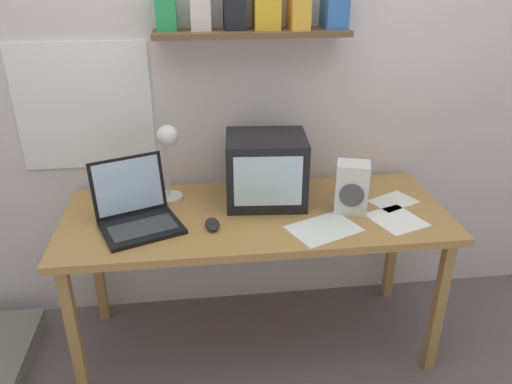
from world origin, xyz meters
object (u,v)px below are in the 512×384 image
(space_heater, at_px, (352,188))
(desk_lamp, at_px, (168,152))
(computer_mouse, at_px, (212,224))
(loose_paper_near_monitor, at_px, (397,220))
(crt_monitor, at_px, (266,169))
(laptop, at_px, (136,209))
(loose_paper_near_laptop, at_px, (324,229))
(corner_desk, at_px, (256,225))
(juice_glass, at_px, (348,182))
(open_notebook, at_px, (393,202))

(space_heater, bearing_deg, desk_lamp, -176.60)
(computer_mouse, xyz_separation_m, loose_paper_near_monitor, (0.79, -0.03, -0.01))
(crt_monitor, bearing_deg, space_heater, -17.95)
(laptop, xyz_separation_m, loose_paper_near_monitor, (1.11, -0.11, -0.07))
(desk_lamp, distance_m, loose_paper_near_laptop, 0.76)
(corner_desk, distance_m, juice_glass, 0.49)
(loose_paper_near_laptop, distance_m, open_notebook, 0.43)
(corner_desk, xyz_separation_m, computer_mouse, (-0.20, -0.11, 0.08))
(corner_desk, relative_size, space_heater, 7.40)
(crt_monitor, bearing_deg, desk_lamp, -179.98)
(space_heater, distance_m, computer_mouse, 0.63)
(corner_desk, xyz_separation_m, loose_paper_near_laptop, (0.26, -0.18, 0.06))
(computer_mouse, distance_m, loose_paper_near_laptop, 0.47)
(crt_monitor, relative_size, open_notebook, 1.54)
(juice_glass, relative_size, computer_mouse, 1.23)
(corner_desk, bearing_deg, computer_mouse, -150.20)
(computer_mouse, xyz_separation_m, open_notebook, (0.84, 0.14, -0.01))
(corner_desk, xyz_separation_m, crt_monitor, (0.06, 0.11, 0.22))
(computer_mouse, bearing_deg, corner_desk, 29.80)
(desk_lamp, height_order, juice_glass, desk_lamp)
(open_notebook, bearing_deg, juice_glass, 149.44)
(space_heater, height_order, loose_paper_near_laptop, space_heater)
(crt_monitor, distance_m, loose_paper_near_monitor, 0.61)
(crt_monitor, height_order, open_notebook, crt_monitor)
(corner_desk, xyz_separation_m, laptop, (-0.51, -0.04, 0.13))
(loose_paper_near_monitor, bearing_deg, desk_lamp, 163.09)
(crt_monitor, distance_m, open_notebook, 0.61)
(open_notebook, bearing_deg, corner_desk, -177.85)
(loose_paper_near_laptop, bearing_deg, corner_desk, 144.97)
(juice_glass, distance_m, space_heater, 0.18)
(corner_desk, height_order, computer_mouse, computer_mouse)
(loose_paper_near_monitor, bearing_deg, juice_glass, 116.10)
(laptop, xyz_separation_m, computer_mouse, (0.32, -0.08, -0.05))
(desk_lamp, bearing_deg, loose_paper_near_monitor, -36.32)
(loose_paper_near_laptop, bearing_deg, open_notebook, 28.72)
(desk_lamp, relative_size, computer_mouse, 3.44)
(desk_lamp, xyz_separation_m, computer_mouse, (0.18, -0.26, -0.23))
(juice_glass, xyz_separation_m, open_notebook, (0.19, -0.11, -0.06))
(corner_desk, xyz_separation_m, desk_lamp, (-0.37, 0.15, 0.31))
(loose_paper_near_monitor, bearing_deg, laptop, 174.32)
(computer_mouse, relative_size, loose_paper_near_monitor, 0.40)
(loose_paper_near_laptop, xyz_separation_m, loose_paper_near_monitor, (0.33, 0.04, 0.00))
(computer_mouse, bearing_deg, juice_glass, 20.77)
(space_heater, distance_m, open_notebook, 0.26)
(computer_mouse, relative_size, loose_paper_near_laptop, 0.32)
(crt_monitor, height_order, loose_paper_near_monitor, crt_monitor)
(corner_desk, height_order, laptop, laptop)
(desk_lamp, bearing_deg, open_notebook, -26.40)
(computer_mouse, bearing_deg, open_notebook, 9.30)
(desk_lamp, height_order, space_heater, desk_lamp)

